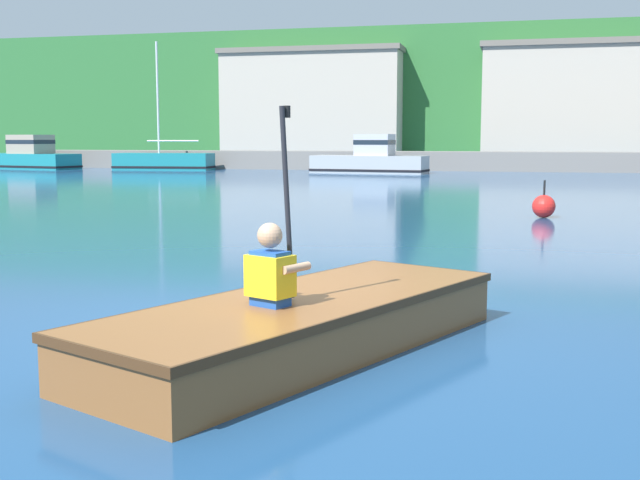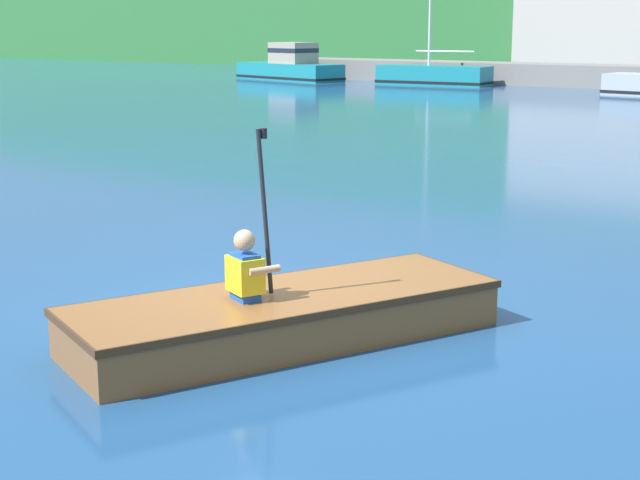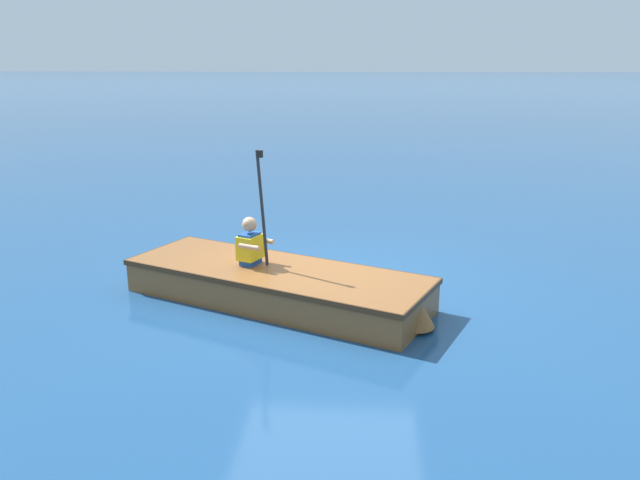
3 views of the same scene
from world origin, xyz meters
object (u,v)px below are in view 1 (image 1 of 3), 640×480
(moored_boat_dock_east_inner, at_px, (370,160))
(rowboat_foreground, at_px, (307,320))
(person_paddler, at_px, (271,267))
(channel_buoy, at_px, (544,206))
(moored_boat_dock_west_end, at_px, (28,157))
(moored_boat_dock_center_near, at_px, (164,162))

(moored_boat_dock_east_inner, height_order, rowboat_foreground, moored_boat_dock_east_inner)
(person_paddler, xyz_separation_m, channel_buoy, (2.08, 10.86, -0.43))
(moored_boat_dock_west_end, height_order, rowboat_foreground, moored_boat_dock_west_end)
(moored_boat_dock_center_near, xyz_separation_m, person_paddler, (15.38, -31.45, 0.25))
(moored_boat_dock_west_end, height_order, person_paddler, person_paddler)
(moored_boat_dock_west_end, distance_m, moored_boat_dock_center_near, 7.28)
(moored_boat_dock_west_end, xyz_separation_m, channel_buoy, (24.72, -20.18, -0.37))
(moored_boat_dock_east_inner, bearing_deg, person_paddler, -80.89)
(moored_boat_dock_east_inner, bearing_deg, moored_boat_dock_west_end, 176.91)
(rowboat_foreground, relative_size, channel_buoy, 5.16)
(moored_boat_dock_center_near, xyz_separation_m, moored_boat_dock_east_inner, (10.55, -1.37, 0.17))
(person_paddler, bearing_deg, channel_buoy, 79.17)
(person_paddler, relative_size, channel_buoy, 1.86)
(moored_boat_dock_west_end, xyz_separation_m, moored_boat_dock_east_inner, (17.82, -0.96, -0.02))
(moored_boat_dock_west_end, relative_size, moored_boat_dock_east_inner, 1.13)
(moored_boat_dock_center_near, bearing_deg, moored_boat_dock_east_inner, -7.40)
(moored_boat_dock_east_inner, relative_size, channel_buoy, 7.36)
(moored_boat_dock_west_end, height_order, moored_boat_dock_east_inner, same)
(channel_buoy, bearing_deg, person_paddler, -100.83)
(rowboat_foreground, bearing_deg, moored_boat_dock_west_end, 126.61)
(moored_boat_dock_west_end, distance_m, channel_buoy, 31.91)
(moored_boat_dock_center_near, xyz_separation_m, rowboat_foreground, (15.53, -31.09, -0.18))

